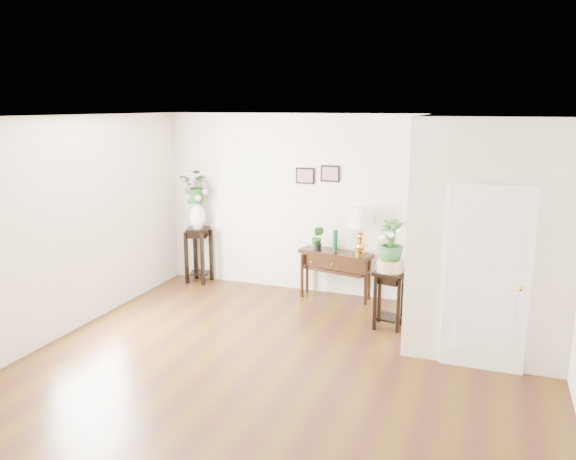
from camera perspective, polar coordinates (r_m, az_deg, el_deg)
The scene contains 20 objects.
floor at distance 6.55m, azimuth -0.53°, elevation -13.88°, with size 6.00×5.50×0.02m, color #4F3410.
ceiling at distance 5.87m, azimuth -0.59°, elevation 11.43°, with size 6.00×5.50×0.02m, color white.
wall_back at distance 8.63m, azimuth 5.88°, elevation 2.37°, with size 6.00×0.02×2.80m, color white.
wall_front at distance 3.75m, azimuth -15.83°, elevation -11.77°, with size 6.00×0.02×2.80m, color white.
wall_left at distance 7.62m, azimuth -22.18°, elevation 0.14°, with size 0.02×5.50×2.80m, color white.
partition at distance 7.42m, azimuth 19.87°, elevation 0.01°, with size 1.80×1.95×2.80m, color white.
door at distance 6.54m, azimuth 19.55°, elevation -4.78°, with size 0.90×0.05×2.10m, color white.
art_print_left at distance 8.72m, azimuth 1.75°, elevation 5.52°, with size 0.30×0.02×0.25m, color black.
art_print_right at distance 8.60m, azimuth 4.30°, elevation 5.73°, with size 0.30×0.02×0.25m, color black.
wall_ornament at distance 7.49m, azimuth 13.03°, elevation 5.60°, with size 0.51×0.51×0.07m, color #BA9044.
console_table at distance 8.67m, azimuth 4.84°, elevation -4.56°, with size 1.12×0.37×0.74m, color black.
table_lamp at distance 8.40m, azimuth 7.39°, elevation -0.08°, with size 0.41×0.41×0.71m, color gold.
green_vase at distance 8.53m, azimuth 4.82°, elevation -1.07°, with size 0.07×0.07×0.33m, color #0C3A22.
potted_plant at distance 8.60m, azimuth 3.04°, elevation -0.86°, with size 0.20×0.16×0.36m, color #255622.
plant_stand_a at distance 9.53m, azimuth -9.05°, elevation -2.52°, with size 0.36×0.36×0.93m, color black.
porcelain_vase at distance 9.37m, azimuth -9.19°, elevation 1.55°, with size 0.27×0.27×0.47m, color white, non-canonical shape.
lily_arrangement at distance 9.30m, azimuth -9.29°, elevation 4.36°, with size 0.52×0.45×0.58m, color #255622.
plant_stand_b at distance 7.64m, azimuth 10.21°, elevation -6.95°, with size 0.37×0.37×0.78m, color black.
ceramic_bowl at distance 7.50m, azimuth 10.35°, elevation -3.55°, with size 0.35×0.35×0.16m, color beige.
narcissus at distance 7.42m, azimuth 10.45°, elevation -1.17°, with size 0.31×0.31×0.56m, color #255622.
Camera 1 is at (2.07, -5.49, 2.91)m, focal length 35.00 mm.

